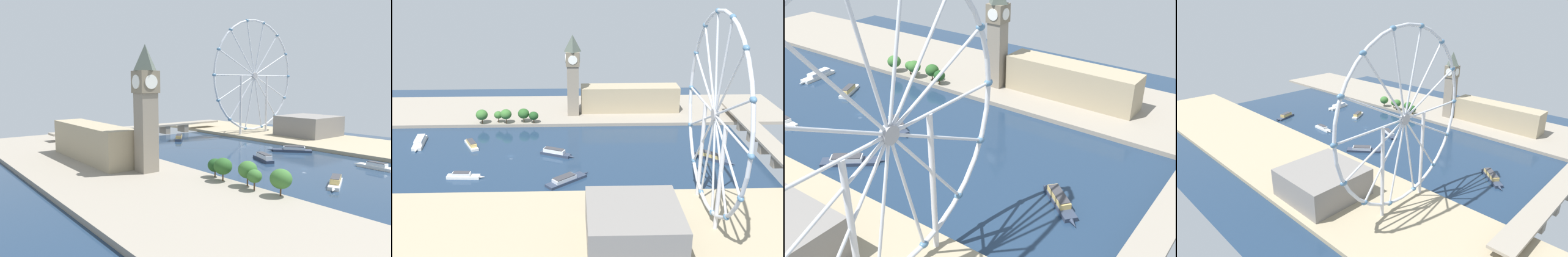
# 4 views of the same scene
# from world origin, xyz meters

# --- Properties ---
(ground_plane) EXTENTS (390.90, 390.90, 0.00)m
(ground_plane) POSITION_xyz_m (0.00, 0.00, 0.00)
(ground_plane) COLOR #1E334C
(riverbank_left) EXTENTS (90.00, 520.00, 3.00)m
(riverbank_left) POSITION_xyz_m (-110.45, 0.00, 1.50)
(riverbank_left) COLOR gray
(riverbank_left) RESTS_ON ground_plane
(clock_tower) EXTENTS (13.76, 13.76, 77.92)m
(clock_tower) POSITION_xyz_m (-92.74, 50.05, 43.66)
(clock_tower) COLOR gray
(clock_tower) RESTS_ON riverbank_left
(parliament_block) EXTENTS (22.00, 96.43, 25.26)m
(parliament_block) POSITION_xyz_m (-103.37, 106.27, 15.63)
(parliament_block) COLOR tan
(parliament_block) RESTS_ON riverbank_left
(tree_row_embankment) EXTENTS (13.48, 57.47, 13.61)m
(tree_row_embankment) POSITION_xyz_m (-69.42, -11.32, 11.27)
(tree_row_embankment) COLOR #513823
(tree_row_embankment) RESTS_ON riverbank_left
(ferris_wheel) EXTENTS (121.07, 3.20, 121.80)m
(ferris_wheel) POSITION_xyz_m (93.00, 131.61, 64.90)
(ferris_wheel) COLOR silver
(ferris_wheel) RESTS_ON riverbank_right
(river_bridge) EXTENTS (202.90, 15.53, 10.84)m
(river_bridge) POSITION_xyz_m (-0.00, 206.70, 7.83)
(river_bridge) COLOR gray
(river_bridge) RESTS_ON ground_plane
(tour_boat_0) EXTENTS (25.41, 28.67, 5.45)m
(tour_boat_0) POSITION_xyz_m (11.45, 158.56, 2.23)
(tour_boat_0) COLOR #2D384C
(tour_boat_0) RESTS_ON ground_plane
(tour_boat_1) EXTENTS (34.69, 10.70, 5.28)m
(tour_boat_1) POSITION_xyz_m (-26.85, -80.01, 2.22)
(tour_boat_1) COLOR white
(tour_boat_1) RESTS_ON ground_plane
(tour_boat_2) EXTENTS (27.53, 31.88, 4.93)m
(tour_boat_2) POSITION_xyz_m (46.39, 44.61, 1.94)
(tour_boat_2) COLOR #2D384C
(tour_boat_2) RESTS_ON ground_plane
(tour_boat_3) EXTENTS (27.22, 15.93, 5.17)m
(tour_boat_3) POSITION_xyz_m (-21.03, -35.31, 2.13)
(tour_boat_3) COLOR white
(tour_boat_3) RESTS_ON ground_plane
(tour_boat_4) EXTENTS (15.78, 28.20, 5.65)m
(tour_boat_4) POSITION_xyz_m (-0.61, 35.62, 2.38)
(tour_boat_4) COLOR #2D384C
(tour_boat_4) RESTS_ON ground_plane
(tour_boat_5) EXTENTS (6.54, 27.68, 4.76)m
(tour_boat_5) POSITION_xyz_m (38.16, -29.16, 1.87)
(tour_boat_5) COLOR white
(tour_boat_5) RESTS_ON ground_plane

